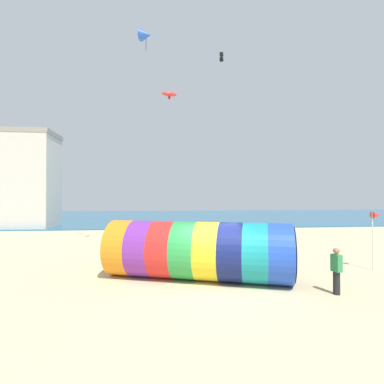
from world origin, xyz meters
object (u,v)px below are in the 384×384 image
at_px(kite_handler, 336,271).
at_px(bystander_near_water, 178,235).
at_px(kite_blue_delta, 146,35).
at_px(kite_black_box, 221,57).
at_px(beach_flag, 376,218).
at_px(giant_inflatable_tube, 198,250).
at_px(kite_red_parafoil, 169,94).
at_px(bystander_mid_beach, 122,241).

xyz_separation_m(kite_handler, bystander_near_water, (-5.05, 10.08, 0.04)).
bearing_deg(kite_blue_delta, kite_handler, -31.00).
relative_size(kite_handler, kite_black_box, 1.96).
bearing_deg(kite_handler, beach_flag, 37.88).
height_order(giant_inflatable_tube, beach_flag, beach_flag).
relative_size(giant_inflatable_tube, beach_flag, 2.89).
height_order(kite_handler, kite_red_parafoil, kite_red_parafoil).
bearing_deg(kite_black_box, kite_blue_delta, -116.30).
relative_size(kite_red_parafoil, beach_flag, 0.32).
xyz_separation_m(kite_black_box, kite_blue_delta, (-6.55, -13.24, -5.48)).
xyz_separation_m(bystander_near_water, beach_flag, (9.08, -6.94, 1.61)).
relative_size(bystander_near_water, bystander_mid_beach, 1.01).
xyz_separation_m(giant_inflatable_tube, bystander_near_water, (-0.33, 7.57, -0.33)).
bearing_deg(kite_handler, bystander_mid_beach, 136.27).
height_order(giant_inflatable_tube, kite_blue_delta, kite_blue_delta).
bearing_deg(kite_black_box, kite_red_parafoil, -115.89).
bearing_deg(kite_handler, giant_inflatable_tube, 151.97).
xyz_separation_m(kite_black_box, beach_flag, (4.48, -14.31, -14.25)).
height_order(kite_blue_delta, beach_flag, kite_blue_delta).
distance_m(kite_handler, bystander_near_water, 11.27).
bearing_deg(giant_inflatable_tube, bystander_mid_beach, 124.09).
relative_size(giant_inflatable_tube, kite_red_parafoil, 9.15).
bearing_deg(beach_flag, kite_black_box, 107.39).
height_order(kite_red_parafoil, bystander_mid_beach, kite_red_parafoil).
distance_m(kite_blue_delta, bystander_near_water, 12.09).
distance_m(kite_red_parafoil, beach_flag, 12.36).
distance_m(kite_handler, kite_black_box, 23.61).
relative_size(kite_handler, beach_flag, 0.59).
relative_size(kite_black_box, bystander_mid_beach, 0.50).
relative_size(kite_blue_delta, bystander_near_water, 0.64).
bearing_deg(kite_red_parafoil, beach_flag, -18.60).
distance_m(bystander_near_water, beach_flag, 11.54).
xyz_separation_m(giant_inflatable_tube, beach_flag, (8.75, 0.62, 1.28)).
xyz_separation_m(kite_red_parafoil, bystander_near_water, (0.75, 3.64, -8.35)).
height_order(giant_inflatable_tube, kite_red_parafoil, kite_red_parafoil).
bearing_deg(kite_black_box, bystander_near_water, -121.95).
relative_size(kite_black_box, kite_blue_delta, 0.77).
height_order(kite_black_box, beach_flag, kite_black_box).
distance_m(bystander_mid_beach, beach_flag, 13.66).
bearing_deg(kite_handler, kite_blue_delta, 149.00).
bearing_deg(bystander_near_water, bystander_mid_beach, -151.65).
bearing_deg(bystander_mid_beach, kite_handler, -43.73).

